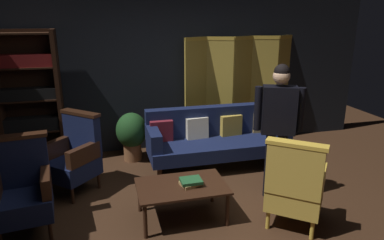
{
  "coord_description": "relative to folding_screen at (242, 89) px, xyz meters",
  "views": [
    {
      "loc": [
        -1.06,
        -3.32,
        2.24
      ],
      "look_at": [
        0.0,
        0.8,
        0.95
      ],
      "focal_mm": 32.48,
      "sensor_mm": 36.0,
      "label": 1
    }
  ],
  "objects": [
    {
      "name": "back_wall",
      "position": [
        -1.29,
        0.16,
        0.41
      ],
      "size": [
        7.2,
        0.1,
        2.8
      ],
      "primitive_type": "cube",
      "color": "black",
      "rests_on": "ground_plane"
    },
    {
      "name": "standing_figure",
      "position": [
        -0.34,
        -1.99,
        0.04
      ],
      "size": [
        0.55,
        0.35,
        1.7
      ],
      "color": "black",
      "rests_on": "ground_plane"
    },
    {
      "name": "velvet_couch",
      "position": [
        -0.74,
        -0.83,
        -0.53
      ],
      "size": [
        2.12,
        0.78,
        0.88
      ],
      "color": "black",
      "rests_on": "ground_plane"
    },
    {
      "name": "ground_plane",
      "position": [
        -1.29,
        -2.29,
        -0.99
      ],
      "size": [
        10.0,
        10.0,
        0.0
      ],
      "primitive_type": "plane",
      "color": "#331E11"
    },
    {
      "name": "book_green_cloth",
      "position": [
        -1.49,
        -2.22,
        -0.51
      ],
      "size": [
        0.24,
        0.2,
        0.04
      ],
      "primitive_type": "cube",
      "rotation": [
        0.0,
        0.0,
        0.01
      ],
      "color": "#1E4C28",
      "rests_on": "book_tan_leather"
    },
    {
      "name": "coffee_table",
      "position": [
        -1.59,
        -2.2,
        -0.61
      ],
      "size": [
        1.0,
        0.64,
        0.42
      ],
      "color": "black",
      "rests_on": "ground_plane"
    },
    {
      "name": "book_tan_leather",
      "position": [
        -1.49,
        -2.22,
        -0.55
      ],
      "size": [
        0.26,
        0.23,
        0.04
      ],
      "primitive_type": "cube",
      "rotation": [
        0.0,
        0.0,
        0.24
      ],
      "color": "#9E7A47",
      "rests_on": "coffee_table"
    },
    {
      "name": "armchair_gilt_accent",
      "position": [
        -0.45,
        -2.64,
        -0.5
      ],
      "size": [
        0.81,
        0.81,
        1.04
      ],
      "color": "gold",
      "rests_on": "ground_plane"
    },
    {
      "name": "bookshelf",
      "position": [
        -3.44,
        -0.1,
        0.07
      ],
      "size": [
        0.9,
        0.32,
        2.05
      ],
      "color": "black",
      "rests_on": "ground_plane"
    },
    {
      "name": "armchair_wing_right",
      "position": [
        -3.26,
        -2.0,
        -0.5
      ],
      "size": [
        0.65,
        0.64,
        1.04
      ],
      "color": "black",
      "rests_on": "ground_plane"
    },
    {
      "name": "potted_plant",
      "position": [
        -1.98,
        -0.35,
        -0.54
      ],
      "size": [
        0.49,
        0.49,
        0.78
      ],
      "color": "brown",
      "rests_on": "ground_plane"
    },
    {
      "name": "armchair_wing_left",
      "position": [
        -2.79,
        -1.17,
        -0.5
      ],
      "size": [
        0.82,
        0.82,
        1.04
      ],
      "color": "black",
      "rests_on": "ground_plane"
    },
    {
      "name": "folding_screen",
      "position": [
        0.0,
        0.0,
        0.0
      ],
      "size": [
        2.13,
        0.34,
        1.9
      ],
      "color": "#B29338",
      "rests_on": "ground_plane"
    }
  ]
}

